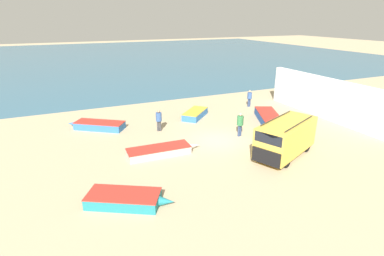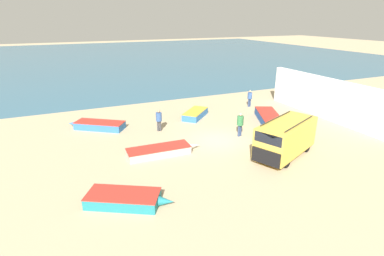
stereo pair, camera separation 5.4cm
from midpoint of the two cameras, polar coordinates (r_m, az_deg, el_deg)
ground_plane at (r=21.68m, az=4.96°, el=-2.44°), size 200.00×200.00×0.00m
sea_water at (r=70.61m, az=-16.26°, el=12.81°), size 120.00×80.00×0.01m
harbor_wall at (r=28.60m, az=23.95°, el=5.24°), size 0.50×12.89×3.51m
parked_van at (r=19.85m, az=17.33°, el=-1.69°), size 5.27×3.77×2.39m
fishing_rowboat_0 at (r=24.97m, az=-17.55°, el=0.50°), size 4.39×3.46×0.58m
fishing_rowboat_1 at (r=26.68m, az=0.64°, el=2.77°), size 3.32×3.28×0.60m
fishing_rowboat_2 at (r=26.13m, az=14.38°, el=1.82°), size 3.27×5.35×0.69m
fishing_rowboat_3 at (r=19.50m, az=-5.99°, el=-4.34°), size 4.95×1.51×0.52m
fishing_rowboat_4 at (r=14.94m, az=-12.54°, el=-13.02°), size 4.11×2.99×0.55m
fisherman_0 at (r=23.24m, az=-6.41°, el=1.81°), size 0.45×0.45×1.71m
fisherman_1 at (r=30.13m, az=10.85°, el=5.84°), size 0.44×0.44×1.66m
fisherman_2 at (r=22.35m, az=9.09°, el=1.07°), size 0.48×0.48×1.81m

